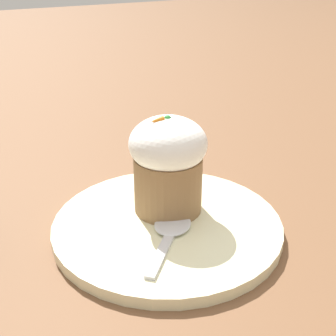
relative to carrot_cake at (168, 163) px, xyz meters
name	(u,v)px	position (x,y,z in m)	size (l,w,h in m)	color
ground_plane	(167,231)	(0.01, 0.02, -0.07)	(4.00, 4.00, 0.00)	brown
dessert_plate	(167,226)	(0.01, 0.02, -0.06)	(0.25, 0.25, 0.01)	beige
carrot_cake	(168,163)	(0.00, 0.00, 0.00)	(0.08, 0.08, 0.11)	olive
spoon	(173,229)	(0.02, 0.04, -0.05)	(0.10, 0.10, 0.01)	silver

